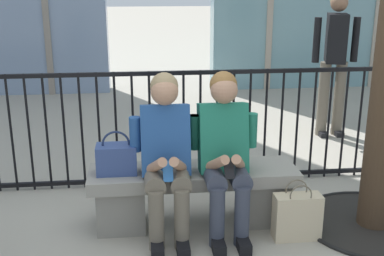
{
  "coord_description": "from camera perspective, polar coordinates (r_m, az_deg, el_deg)",
  "views": [
    {
      "loc": [
        -0.4,
        -3.5,
        1.86
      ],
      "look_at": [
        0.0,
        0.1,
        0.75
      ],
      "focal_mm": 46.03,
      "sensor_mm": 36.0,
      "label": 1
    }
  ],
  "objects": [
    {
      "name": "plaza_railing",
      "position": [
        4.5,
        -0.97,
        0.02
      ],
      "size": [
        9.49,
        0.04,
        1.07
      ],
      "color": "black",
      "rests_on": "ground"
    },
    {
      "name": "handbag_on_bench",
      "position": [
        3.72,
        -8.73,
        -3.48
      ],
      "size": [
        0.3,
        0.18,
        0.33
      ],
      "color": "#33477F",
      "rests_on": "stone_bench"
    },
    {
      "name": "seated_person_companion",
      "position": [
        3.63,
        3.79,
        -2.45
      ],
      "size": [
        0.52,
        0.66,
        1.21
      ],
      "color": "#383D4C",
      "rests_on": "ground"
    },
    {
      "name": "seated_person_with_phone",
      "position": [
        3.58,
        -3.03,
        -2.71
      ],
      "size": [
        0.52,
        0.66,
        1.21
      ],
      "color": "#6B6051",
      "rests_on": "ground"
    },
    {
      "name": "ground_plane",
      "position": [
        3.98,
        0.16,
        -10.8
      ],
      "size": [
        60.0,
        60.0,
        0.0
      ],
      "primitive_type": "plane",
      "color": "#A8A091"
    },
    {
      "name": "stone_bench",
      "position": [
        3.86,
        0.17,
        -7.24
      ],
      "size": [
        1.6,
        0.44,
        0.45
      ],
      "color": "gray",
      "rests_on": "ground"
    },
    {
      "name": "bystander_at_railing",
      "position": [
        6.09,
        16.24,
        8.3
      ],
      "size": [
        0.55,
        0.43,
        1.71
      ],
      "color": "#6B6051",
      "rests_on": "ground"
    },
    {
      "name": "shopping_bag",
      "position": [
        3.76,
        12.07,
        -9.95
      ],
      "size": [
        0.35,
        0.15,
        0.45
      ],
      "color": "beige",
      "rests_on": "ground"
    }
  ]
}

